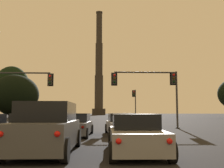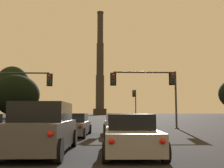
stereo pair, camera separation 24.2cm
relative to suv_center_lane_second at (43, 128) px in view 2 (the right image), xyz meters
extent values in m
cube|color=#4C4F54|center=(0.00, -0.03, -0.21)|extent=(1.97, 4.82, 0.95)
cube|color=black|center=(0.00, 0.09, 0.61)|extent=(1.81, 2.82, 0.70)
cylinder|color=black|center=(-0.92, 1.90, -0.52)|extent=(0.23, 0.76, 0.76)
cylinder|color=black|center=(0.96, 1.88, -0.52)|extent=(0.23, 0.76, 0.76)
cylinder|color=black|center=(0.92, -1.97, -0.52)|extent=(0.23, 0.76, 0.76)
sphere|color=red|center=(0.76, -2.46, 0.00)|extent=(0.17, 0.17, 0.17)
cube|color=gray|center=(3.35, 7.66, -0.37)|extent=(1.97, 4.66, 0.70)
cube|color=black|center=(3.34, 7.89, 0.25)|extent=(1.70, 2.26, 0.55)
cylinder|color=black|center=(2.40, 9.53, -0.58)|extent=(0.24, 0.65, 0.64)
cylinder|color=black|center=(4.16, 9.59, -0.58)|extent=(0.24, 0.65, 0.64)
cylinder|color=black|center=(2.55, 5.73, -0.58)|extent=(0.24, 0.65, 0.64)
cylinder|color=black|center=(4.30, 5.80, -0.58)|extent=(0.24, 0.65, 0.64)
sphere|color=red|center=(2.72, 5.32, -0.22)|extent=(0.17, 0.17, 0.17)
sphere|color=red|center=(4.16, 5.37, -0.22)|extent=(0.17, 0.17, 0.17)
cube|color=silver|center=(-2.63, 6.72, -0.37)|extent=(1.90, 4.64, 0.70)
cube|color=black|center=(-2.62, 6.95, 0.25)|extent=(1.67, 2.23, 0.55)
cylinder|color=black|center=(-3.46, 8.64, -0.58)|extent=(0.23, 0.64, 0.64)
cylinder|color=black|center=(-1.70, 8.60, -0.58)|extent=(0.23, 0.64, 0.64)
cylinder|color=black|center=(-1.79, 4.80, -0.58)|extent=(0.23, 0.64, 0.64)
sphere|color=#500705|center=(-1.96, 4.38, -0.22)|extent=(0.17, 0.17, 0.17)
cylinder|color=black|center=(-1.76, 1.48, -0.58)|extent=(0.23, 0.64, 0.64)
cube|color=#4C4F54|center=(0.36, 7.07, -0.37)|extent=(2.01, 4.68, 0.70)
cube|color=black|center=(0.37, 7.30, 0.25)|extent=(1.72, 2.27, 0.55)
cylinder|color=black|center=(-0.43, 9.01, -0.58)|extent=(0.25, 0.65, 0.64)
cylinder|color=black|center=(1.33, 8.93, -0.58)|extent=(0.25, 0.65, 0.64)
cylinder|color=black|center=(-0.60, 5.21, -0.58)|extent=(0.25, 0.65, 0.64)
cylinder|color=black|center=(1.15, 5.13, -0.58)|extent=(0.25, 0.65, 0.64)
sphere|color=#500705|center=(-0.46, 4.79, -0.22)|extent=(0.17, 0.17, 0.17)
sphere|color=#500705|center=(0.97, 4.72, -0.22)|extent=(0.17, 0.17, 0.17)
cube|color=gray|center=(3.24, -0.12, -0.37)|extent=(1.91, 4.64, 0.70)
cube|color=black|center=(3.25, 0.11, 0.25)|extent=(1.67, 2.24, 0.55)
cylinder|color=black|center=(2.41, 1.80, -0.58)|extent=(0.24, 0.65, 0.64)
cylinder|color=black|center=(4.17, 1.76, -0.58)|extent=(0.24, 0.65, 0.64)
cylinder|color=black|center=(2.32, -2.00, -0.58)|extent=(0.24, 0.65, 0.64)
cylinder|color=black|center=(4.07, -2.04, -0.58)|extent=(0.24, 0.65, 0.64)
sphere|color=red|center=(2.46, -2.42, -0.22)|extent=(0.17, 0.17, 0.17)
sphere|color=red|center=(3.90, -2.46, -0.22)|extent=(0.17, 0.17, 0.17)
cylinder|color=#2D2D30|center=(9.13, 14.48, 1.78)|extent=(0.18, 0.18, 5.36)
cylinder|color=black|center=(9.13, 14.48, -0.85)|extent=(0.40, 0.40, 0.10)
cube|color=#282828|center=(8.84, 14.48, 3.79)|extent=(0.34, 0.34, 1.04)
cube|color=black|center=(8.84, 14.66, 3.79)|extent=(0.58, 0.03, 1.25)
sphere|color=red|center=(8.84, 14.29, 4.11)|extent=(0.22, 0.22, 0.22)
sphere|color=#352604|center=(8.84, 14.29, 3.79)|extent=(0.22, 0.22, 0.22)
sphere|color=black|center=(8.84, 14.29, 3.47)|extent=(0.22, 0.22, 0.22)
cylinder|color=#2D2D30|center=(6.18, 14.48, 4.36)|extent=(5.90, 0.14, 0.14)
sphere|color=#2D2D30|center=(9.13, 14.48, 4.36)|extent=(0.18, 0.18, 0.18)
cube|color=#282828|center=(3.23, 14.48, 3.72)|extent=(0.34, 0.34, 1.04)
cube|color=black|center=(3.23, 14.66, 3.72)|extent=(0.58, 0.03, 1.25)
sphere|color=red|center=(3.23, 14.29, 4.04)|extent=(0.22, 0.22, 0.22)
sphere|color=#352604|center=(3.23, 14.29, 3.72)|extent=(0.22, 0.22, 0.22)
sphere|color=black|center=(3.23, 14.29, 3.40)|extent=(0.22, 0.22, 0.22)
cylinder|color=#2D2D30|center=(-5.72, 15.44, 4.38)|extent=(5.57, 0.14, 0.14)
cube|color=#282828|center=(-2.93, 15.44, 3.74)|extent=(0.34, 0.34, 1.04)
cube|color=black|center=(-2.93, 15.62, 3.74)|extent=(0.58, 0.03, 1.25)
sphere|color=red|center=(-2.93, 15.25, 4.06)|extent=(0.22, 0.22, 0.22)
sphere|color=#352604|center=(-2.93, 15.25, 3.74)|extent=(0.22, 0.22, 0.22)
sphere|color=black|center=(-2.93, 15.25, 3.42)|extent=(0.22, 0.22, 0.22)
cylinder|color=#2D2D30|center=(8.24, 37.24, 1.89)|extent=(0.18, 0.18, 5.57)
cylinder|color=black|center=(8.24, 37.24, -0.85)|extent=(0.40, 0.40, 0.10)
cube|color=#282828|center=(7.95, 37.24, 4.00)|extent=(0.34, 0.34, 1.04)
cube|color=black|center=(7.95, 37.42, 4.00)|extent=(0.58, 0.03, 1.25)
sphere|color=red|center=(7.95, 37.05, 4.32)|extent=(0.22, 0.22, 0.22)
sphere|color=#352604|center=(7.95, 37.05, 4.00)|extent=(0.22, 0.22, 0.22)
sphere|color=black|center=(7.95, 37.05, 3.68)|extent=(0.22, 0.22, 0.22)
cylinder|color=#2B2722|center=(0.94, 132.05, 0.83)|extent=(7.26, 7.26, 3.45)
cylinder|color=#332D28|center=(0.94, 132.05, 11.58)|extent=(4.54, 4.54, 18.04)
cylinder|color=#332D28|center=(0.94, 132.05, 29.62)|extent=(3.90, 3.90, 18.04)
cylinder|color=#332D28|center=(0.94, 132.05, 47.66)|extent=(3.27, 3.27, 18.04)
cylinder|color=#38322C|center=(0.94, 132.05, 56.33)|extent=(3.66, 3.66, 0.70)
cylinder|color=black|center=(-22.53, 62.65, 0.32)|extent=(1.02, 1.02, 2.43)
ellipsoid|color=black|center=(-22.53, 62.65, 6.56)|extent=(10.19, 9.17, 13.39)
cylinder|color=black|center=(-19.92, 57.61, 0.19)|extent=(1.21, 1.21, 2.18)
ellipsoid|color=black|center=(-19.92, 57.61, 5.08)|extent=(12.10, 10.89, 10.14)
camera|label=1|loc=(1.96, -9.88, 0.59)|focal=42.00mm
camera|label=2|loc=(2.20, -9.89, 0.59)|focal=42.00mm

